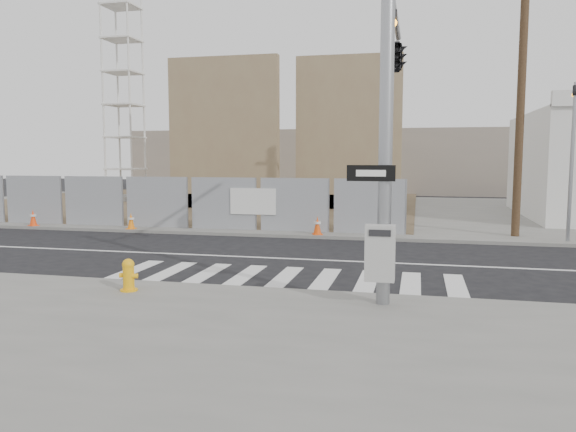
% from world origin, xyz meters
% --- Properties ---
extents(ground, '(100.00, 100.00, 0.00)m').
position_xyz_m(ground, '(0.00, 0.00, 0.00)').
color(ground, black).
rests_on(ground, ground).
extents(sidewalk_far, '(50.00, 20.00, 0.12)m').
position_xyz_m(sidewalk_far, '(0.00, 14.00, 0.06)').
color(sidewalk_far, slate).
rests_on(sidewalk_far, ground).
extents(signal_pole, '(0.96, 5.87, 7.00)m').
position_xyz_m(signal_pole, '(2.49, -2.05, 4.78)').
color(signal_pole, gray).
rests_on(signal_pole, sidewalk_near).
extents(far_signal_pole, '(0.16, 0.20, 5.60)m').
position_xyz_m(far_signal_pole, '(8.00, 4.60, 3.48)').
color(far_signal_pole, gray).
rests_on(far_signal_pole, sidewalk_far).
extents(chain_link_fence, '(24.60, 0.04, 2.00)m').
position_xyz_m(chain_link_fence, '(-10.00, 5.00, 1.12)').
color(chain_link_fence, gray).
rests_on(chain_link_fence, sidewalk_far).
extents(concrete_wall_left, '(6.00, 1.30, 8.00)m').
position_xyz_m(concrete_wall_left, '(-7.00, 13.08, 3.38)').
color(concrete_wall_left, '#7C644A').
rests_on(concrete_wall_left, sidewalk_far).
extents(concrete_wall_right, '(5.50, 1.30, 8.00)m').
position_xyz_m(concrete_wall_right, '(-0.50, 14.08, 3.38)').
color(concrete_wall_right, '#7C644A').
rests_on(concrete_wall_right, sidewalk_far).
extents(crane_tower, '(2.60, 2.60, 18.15)m').
position_xyz_m(crane_tower, '(-15.00, 17.00, 9.02)').
color(crane_tower, slate).
rests_on(crane_tower, sidewalk_far).
extents(utility_pole_right, '(1.60, 0.28, 10.00)m').
position_xyz_m(utility_pole_right, '(6.50, 5.50, 5.20)').
color(utility_pole_right, '#4A3622').
rests_on(utility_pole_right, sidewalk_far).
extents(fire_hydrant, '(0.46, 0.46, 0.68)m').
position_xyz_m(fire_hydrant, '(-2.76, -4.97, 0.46)').
color(fire_hydrant, '#F5AC0D').
rests_on(fire_hydrant, sidewalk_near).
extents(traffic_cone_b, '(0.44, 0.44, 0.65)m').
position_xyz_m(traffic_cone_b, '(-12.09, 4.22, 0.44)').
color(traffic_cone_b, '#FF430D').
rests_on(traffic_cone_b, sidewalk_far).
extents(traffic_cone_c, '(0.32, 0.32, 0.63)m').
position_xyz_m(traffic_cone_c, '(-7.72, 4.22, 0.43)').
color(traffic_cone_c, orange).
rests_on(traffic_cone_c, sidewalk_far).
extents(traffic_cone_d, '(0.44, 0.44, 0.66)m').
position_xyz_m(traffic_cone_d, '(-0.39, 4.31, 0.44)').
color(traffic_cone_d, '#E84A0C').
rests_on(traffic_cone_d, sidewalk_far).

